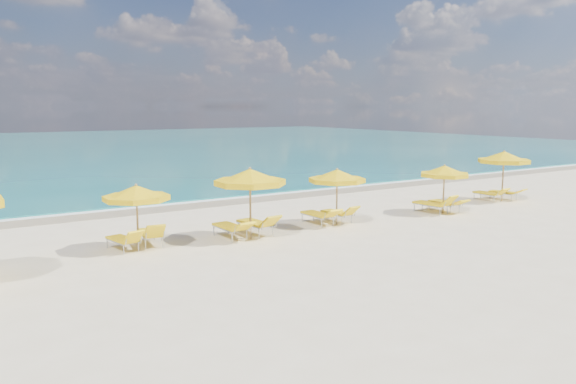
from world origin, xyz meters
TOP-DOWN VIEW (x-y plane):
  - ground_plane at (0.00, 0.00)m, footprint 120.00×120.00m
  - ocean at (0.00, 48.00)m, footprint 120.00×80.00m
  - wet_sand_band at (0.00, 7.40)m, footprint 120.00×2.60m
  - foam_line at (0.00, 8.20)m, footprint 120.00×1.20m
  - whitecap_near at (-6.00, 17.00)m, footprint 14.00×0.36m
  - whitecap_far at (8.00, 24.00)m, footprint 18.00×0.30m
  - umbrella_2 at (-6.22, 0.51)m, footprint 2.72×2.72m
  - umbrella_3 at (-2.53, -0.08)m, footprint 3.19×3.19m
  - umbrella_4 at (1.34, 0.17)m, footprint 2.28×2.28m
  - umbrella_5 at (6.56, -0.39)m, footprint 2.71×2.71m
  - umbrella_6 at (11.31, 0.24)m, footprint 3.08×3.08m
  - lounger_2_left at (-6.64, 0.70)m, footprint 0.84×1.67m
  - lounger_2_right at (-5.68, 0.95)m, footprint 0.81×1.82m
  - lounger_3_left at (-3.06, 0.36)m, footprint 0.74×1.98m
  - lounger_3_right at (-2.04, 0.41)m, footprint 0.83×1.98m
  - lounger_4_left at (0.80, 0.60)m, footprint 0.68×1.91m
  - lounger_4_right at (1.72, 0.60)m, footprint 0.72×1.74m
  - lounger_5_left at (6.17, -0.14)m, footprint 0.92×1.95m
  - lounger_5_right at (6.97, -0.15)m, footprint 0.66×1.89m
  - lounger_6_left at (10.82, 0.64)m, footprint 0.61×1.73m
  - lounger_6_right at (11.84, 0.51)m, footprint 0.85×1.78m

SIDE VIEW (x-z plane):
  - ground_plane at x=0.00m, z-range 0.00..0.00m
  - ocean at x=0.00m, z-range -0.15..0.15m
  - wet_sand_band at x=0.00m, z-range -0.01..0.01m
  - foam_line at x=0.00m, z-range -0.01..0.01m
  - whitecap_near at x=-6.00m, z-range -0.03..0.03m
  - whitecap_far at x=8.00m, z-range -0.03..0.03m
  - lounger_6_right at x=11.84m, z-range -0.11..0.51m
  - lounger_2_left at x=-6.64m, z-range -0.19..0.60m
  - lounger_6_left at x=10.82m, z-range -0.16..0.58m
  - lounger_4_right at x=1.72m, z-range -0.17..0.60m
  - lounger_5_right at x=6.97m, z-range -0.12..0.56m
  - lounger_2_right at x=-5.68m, z-range -0.21..0.66m
  - lounger_4_left at x=0.80m, z-range -0.16..0.61m
  - lounger_3_left at x=-3.06m, z-range -0.15..0.62m
  - lounger_5_left at x=6.17m, z-range -0.21..0.69m
  - lounger_3_right at x=-2.04m, z-range -0.19..0.67m
  - umbrella_5 at x=6.56m, z-range 0.73..2.81m
  - umbrella_2 at x=-6.22m, z-range 0.74..2.84m
  - umbrella_4 at x=1.34m, z-range 0.77..2.94m
  - umbrella_6 at x=11.31m, z-range 0.86..3.29m
  - umbrella_3 at x=-2.53m, z-range 0.87..3.32m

